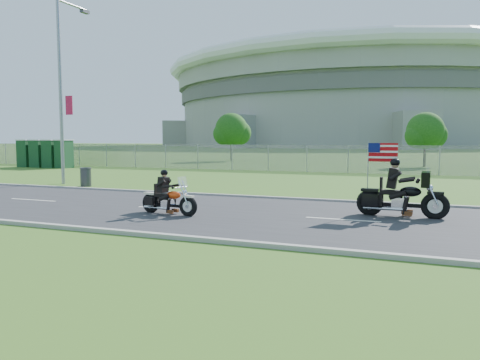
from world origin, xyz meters
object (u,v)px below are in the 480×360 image
at_px(streetlight, 63,79).
at_px(porta_toilet_a, 64,154).
at_px(porta_toilet_d, 26,154).
at_px(motorcycle_follow, 401,198).
at_px(trash_can, 86,177).
at_px(porta_toilet_c, 38,154).
at_px(porta_toilet_b, 51,154).
at_px(motorcycle_lead, 168,201).

bearing_deg(streetlight, porta_toilet_a, 132.91).
bearing_deg(porta_toilet_d, porta_toilet_a, 0.00).
relative_size(motorcycle_follow, trash_can, 2.93).
bearing_deg(trash_can, porta_toilet_c, 141.92).
xyz_separation_m(porta_toilet_c, porta_toilet_d, (-1.40, 0.00, 0.00)).
bearing_deg(trash_can, porta_toilet_d, 144.39).
distance_m(porta_toilet_a, trash_can, 16.77).
bearing_deg(porta_toilet_a, motorcycle_follow, -29.77).
distance_m(streetlight, porta_toilet_d, 18.40).
xyz_separation_m(porta_toilet_d, trash_can, (16.26, -11.64, -0.68)).
distance_m(streetlight, trash_can, 5.63).
height_order(streetlight, porta_toilet_c, streetlight).
height_order(porta_toilet_a, porta_toilet_c, same).
bearing_deg(motorcycle_follow, porta_toilet_d, 155.00).
bearing_deg(motorcycle_follow, streetlight, 165.53).
bearing_deg(trash_can, motorcycle_follow, -14.90).
bearing_deg(porta_toilet_c, porta_toilet_b, 0.00).
distance_m(motorcycle_follow, trash_can, 16.05).
height_order(motorcycle_lead, trash_can, motorcycle_lead).
bearing_deg(motorcycle_lead, porta_toilet_a, 146.89).
bearing_deg(porta_toilet_c, porta_toilet_d, 180.00).
relative_size(porta_toilet_c, motorcycle_lead, 1.07).
bearing_deg(porta_toilet_d, trash_can, -35.61).
bearing_deg(motorcycle_lead, trash_can, 151.51).
relative_size(porta_toilet_a, porta_toilet_d, 1.00).
relative_size(streetlight, porta_toilet_b, 4.35).
height_order(streetlight, porta_toilet_a, streetlight).
height_order(porta_toilet_a, trash_can, porta_toilet_a).
xyz_separation_m(motorcycle_follow, trash_can, (-15.51, 4.13, -0.16)).
xyz_separation_m(porta_toilet_b, trash_can, (13.46, -11.64, -0.68)).
relative_size(porta_toilet_c, motorcycle_follow, 0.84).
bearing_deg(trash_can, streetlight, 157.07).
xyz_separation_m(porta_toilet_b, porta_toilet_d, (-2.80, 0.00, 0.00)).
distance_m(porta_toilet_c, porta_toilet_d, 1.40).
relative_size(porta_toilet_a, motorcycle_lead, 1.07).
distance_m(porta_toilet_a, motorcycle_lead, 27.41).
bearing_deg(porta_toilet_d, porta_toilet_b, 0.00).
height_order(streetlight, trash_can, streetlight).
bearing_deg(motorcycle_follow, motorcycle_lead, -160.73).
bearing_deg(porta_toilet_a, streetlight, -47.09).
bearing_deg(porta_toilet_d, streetlight, -37.17).
height_order(porta_toilet_d, motorcycle_lead, porta_toilet_d).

